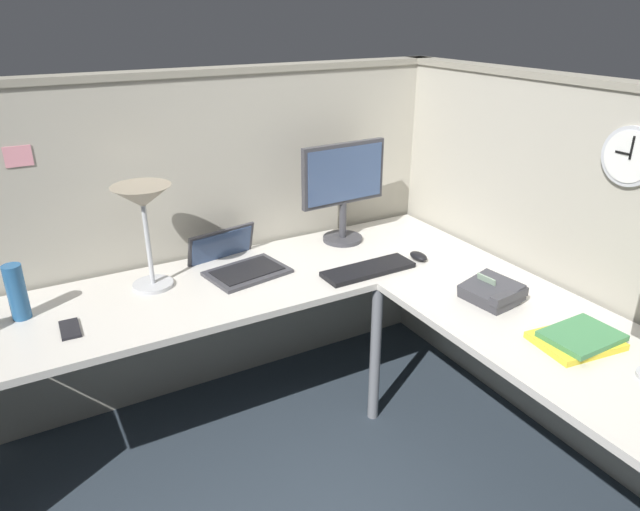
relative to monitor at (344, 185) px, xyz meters
The scene contains 15 objects.
ground_plane 1.24m from the monitor, 112.77° to the right, with size 6.80×6.80×0.00m, color #2D3842.
cubicle_wall_back 0.71m from the monitor, 159.86° to the left, with size 2.57×0.12×1.58m.
cubicle_wall_right 1.11m from the monitor, 56.30° to the right, with size 0.12×2.37×1.58m.
desk 0.89m from the monitor, 121.10° to the right, with size 2.35×2.15×0.73m.
monitor is the anchor object (origin of this frame).
laptop 0.65m from the monitor, behind, with size 0.40×0.43×0.22m.
keyboard 0.48m from the monitor, 104.25° to the right, with size 0.43×0.14×0.02m, color black.
computer_mouse 0.50m from the monitor, 63.77° to the right, with size 0.06×0.10×0.03m, color black.
desk_lamp_dome 0.98m from the monitor, behind, with size 0.24×0.24×0.44m.
cell_phone 1.39m from the monitor, 168.85° to the right, with size 0.07×0.14×0.01m, color black.
thermos_flask 1.50m from the monitor, behind, with size 0.07×0.07×0.22m, color #26598C.
office_phone 0.91m from the monitor, 77.73° to the right, with size 0.21×0.22×0.11m.
book_stack 1.29m from the monitor, 80.15° to the right, with size 0.30×0.24×0.04m.
wall_clock 1.25m from the monitor, 63.08° to the right, with size 0.04×0.22×0.22m.
pinned_note_leftmost 1.42m from the monitor, behind, with size 0.10×0.00×0.08m, color pink.
Camera 1 is at (-1.16, -1.68, 1.83)m, focal length 32.34 mm.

